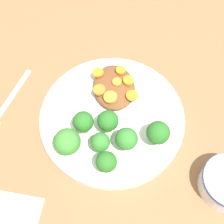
% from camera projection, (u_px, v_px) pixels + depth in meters
% --- Properties ---
extents(ground_plane, '(4.00, 4.00, 0.00)m').
position_uv_depth(ground_plane, '(112.00, 121.00, 0.62)').
color(ground_plane, '#8C603D').
extents(plate, '(0.28, 0.28, 0.03)m').
position_uv_depth(plate, '(112.00, 117.00, 0.61)').
color(plate, white).
rests_on(plate, ground_plane).
extents(stew_mound, '(0.11, 0.08, 0.02)m').
position_uv_depth(stew_mound, '(114.00, 87.00, 0.62)').
color(stew_mound, brown).
rests_on(stew_mound, plate).
extents(broccoli_floret_0, '(0.04, 0.04, 0.05)m').
position_uv_depth(broccoli_floret_0, '(126.00, 139.00, 0.55)').
color(broccoli_floret_0, '#7FA85B').
rests_on(broccoli_floret_0, plate).
extents(broccoli_floret_1, '(0.05, 0.05, 0.06)m').
position_uv_depth(broccoli_floret_1, '(67.00, 142.00, 0.54)').
color(broccoli_floret_1, '#7FA85B').
rests_on(broccoli_floret_1, plate).
extents(broccoli_floret_2, '(0.04, 0.04, 0.05)m').
position_uv_depth(broccoli_floret_2, '(83.00, 122.00, 0.56)').
color(broccoli_floret_2, '#7FA85B').
rests_on(broccoli_floret_2, plate).
extents(broccoli_floret_3, '(0.03, 0.03, 0.05)m').
position_uv_depth(broccoli_floret_3, '(100.00, 143.00, 0.55)').
color(broccoli_floret_3, '#759E51').
rests_on(broccoli_floret_3, plate).
extents(broccoli_floret_4, '(0.04, 0.04, 0.05)m').
position_uv_depth(broccoli_floret_4, '(108.00, 121.00, 0.56)').
color(broccoli_floret_4, '#7FA85B').
rests_on(broccoli_floret_4, plate).
extents(broccoli_floret_5, '(0.04, 0.04, 0.06)m').
position_uv_depth(broccoli_floret_5, '(158.00, 133.00, 0.55)').
color(broccoli_floret_5, '#7FA85B').
rests_on(broccoli_floret_5, plate).
extents(broccoli_floret_6, '(0.04, 0.04, 0.05)m').
position_uv_depth(broccoli_floret_6, '(106.00, 162.00, 0.52)').
color(broccoli_floret_6, '#7FA85B').
rests_on(broccoli_floret_6, plate).
extents(carrot_slice_0, '(0.02, 0.02, 0.00)m').
position_uv_depth(carrot_slice_0, '(132.00, 96.00, 0.60)').
color(carrot_slice_0, orange).
rests_on(carrot_slice_0, stew_mound).
extents(carrot_slice_1, '(0.03, 0.03, 0.01)m').
position_uv_depth(carrot_slice_1, '(112.00, 97.00, 0.60)').
color(carrot_slice_1, orange).
rests_on(carrot_slice_1, stew_mound).
extents(carrot_slice_2, '(0.02, 0.02, 0.01)m').
position_uv_depth(carrot_slice_2, '(128.00, 81.00, 0.61)').
color(carrot_slice_2, orange).
rests_on(carrot_slice_2, stew_mound).
extents(carrot_slice_3, '(0.02, 0.02, 0.01)m').
position_uv_depth(carrot_slice_3, '(99.00, 90.00, 0.60)').
color(carrot_slice_3, orange).
rests_on(carrot_slice_3, stew_mound).
extents(carrot_slice_4, '(0.02, 0.02, 0.01)m').
position_uv_depth(carrot_slice_4, '(117.00, 82.00, 0.61)').
color(carrot_slice_4, orange).
rests_on(carrot_slice_4, stew_mound).
extents(carrot_slice_5, '(0.02, 0.02, 0.01)m').
position_uv_depth(carrot_slice_5, '(121.00, 71.00, 0.62)').
color(carrot_slice_5, orange).
rests_on(carrot_slice_5, stew_mound).
extents(carrot_slice_6, '(0.02, 0.02, 0.00)m').
position_uv_depth(carrot_slice_6, '(98.00, 72.00, 0.62)').
color(carrot_slice_6, orange).
rests_on(carrot_slice_6, stew_mound).
extents(fork, '(0.17, 0.11, 0.01)m').
position_uv_depth(fork, '(0.00, 113.00, 0.63)').
color(fork, silver).
rests_on(fork, ground_plane).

